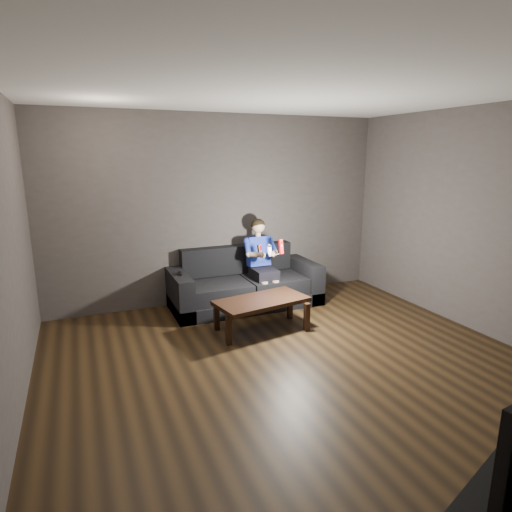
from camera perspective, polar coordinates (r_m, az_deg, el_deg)
name	(u,v)px	position (r m, az deg, el deg)	size (l,w,h in m)	color
floor	(302,373)	(4.45, 6.15, -15.24)	(5.00, 5.00, 0.00)	black
back_wall	(221,210)	(6.26, -4.66, 6.19)	(5.00, 0.04, 2.70)	#3F3A36
right_wall	(497,224)	(5.64, 29.44, 3.72)	(0.04, 5.00, 2.70)	#3F3A36
ceiling	(310,86)	(3.96, 7.19, 21.60)	(5.00, 5.00, 0.02)	silver
sofa	(245,287)	(6.19, -1.54, -4.14)	(2.12, 0.91, 0.82)	black
child	(261,256)	(6.11, 0.71, 0.03)	(0.48, 0.58, 1.17)	black
wii_remote_red	(281,247)	(5.70, 3.36, 1.27)	(0.05, 0.08, 0.20)	red
nunchuk_white	(269,250)	(5.64, 1.78, 0.81)	(0.07, 0.10, 0.17)	silver
wii_remote_black	(180,274)	(5.76, -10.14, -2.31)	(0.06, 0.16, 0.03)	black
coffee_table	(262,303)	(5.27, 0.75, -6.32)	(1.20, 0.74, 0.41)	black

